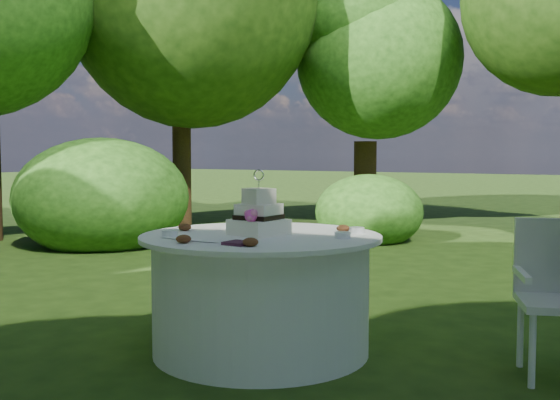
% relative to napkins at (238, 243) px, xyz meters
% --- Properties ---
extents(ground, '(80.00, 80.00, 0.00)m').
position_rel_napkins_xyz_m(ground, '(-0.17, 0.46, -0.78)').
color(ground, '#1E370F').
rests_on(ground, ground).
extents(napkins, '(0.14, 0.14, 0.02)m').
position_rel_napkins_xyz_m(napkins, '(0.00, 0.00, 0.00)').
color(napkins, '#441D33').
rests_on(napkins, table).
extents(feather_plume, '(0.48, 0.07, 0.01)m').
position_rel_napkins_xyz_m(feather_plume, '(-0.36, -0.02, -0.00)').
color(feather_plume, white).
rests_on(feather_plume, table).
extents(table, '(1.56, 1.56, 0.77)m').
position_rel_napkins_xyz_m(table, '(-0.17, 0.46, -0.39)').
color(table, white).
rests_on(table, ground).
extents(cake, '(0.35, 0.35, 0.42)m').
position_rel_napkins_xyz_m(cake, '(-0.17, 0.44, 0.10)').
color(cake, white).
rests_on(cake, table).
extents(chair, '(0.60, 0.60, 0.91)m').
position_rel_napkins_xyz_m(chair, '(1.52, 1.07, -0.26)').
color(chair, silver).
rests_on(chair, ground).
extents(votives, '(1.06, 0.91, 0.04)m').
position_rel_napkins_xyz_m(votives, '(0.03, 0.50, 0.01)').
color(votives, white).
rests_on(votives, table).
extents(petal_cups, '(1.01, 1.10, 0.05)m').
position_rel_napkins_xyz_m(petal_cups, '(-0.18, 0.27, 0.02)').
color(petal_cups, '#562D16').
rests_on(petal_cups, table).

